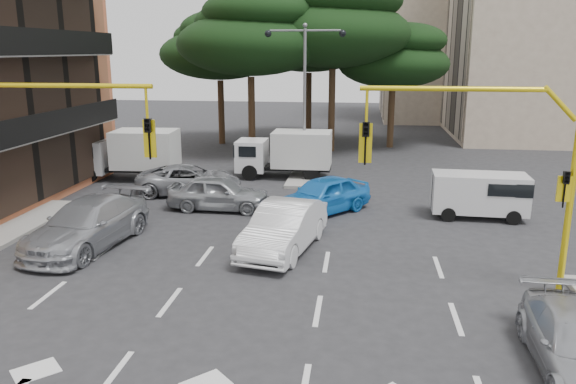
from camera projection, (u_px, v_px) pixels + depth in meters
name	position (u px, v px, depth m)	size (l,w,h in m)	color
ground	(243.00, 306.00, 14.86)	(120.00, 120.00, 0.00)	#28282B
median_strip	(304.00, 175.00, 30.22)	(1.40, 6.00, 0.15)	gray
apartment_beige_far	(470.00, 31.00, 53.47)	(16.20, 12.15, 16.70)	tan
pine_left_near	(251.00, 33.00, 34.58)	(9.15, 9.15, 10.23)	#382616
pine_center	(334.00, 22.00, 35.71)	(9.98, 9.98, 11.16)	#382616
pine_left_far	(220.00, 45.00, 38.97)	(8.32, 8.32, 9.30)	#382616
pine_right	(395.00, 56.00, 37.64)	(7.49, 7.49, 8.37)	#382616
pine_back	(310.00, 36.00, 40.93)	(9.15, 9.15, 10.23)	#382616
signal_mast_right	(505.00, 155.00, 14.96)	(5.79, 0.37, 6.00)	yellow
signal_mast_left	(29.00, 144.00, 16.67)	(5.79, 0.37, 6.00)	yellow
street_lamp_center	(305.00, 73.00, 28.90)	(4.16, 0.36, 7.77)	slate
car_white_hatch	(284.00, 228.00, 18.81)	(1.71, 4.90, 1.61)	silver
car_blue_compact	(322.00, 195.00, 23.13)	(1.82, 4.51, 1.54)	blue
car_silver_wagon	(87.00, 224.00, 19.19)	(2.25, 5.54, 1.61)	#A1A3A9
car_silver_cross_a	(189.00, 180.00, 26.37)	(2.24, 4.86, 1.35)	gray
car_silver_cross_b	(219.00, 193.00, 23.69)	(1.72, 4.27, 1.46)	#9A9DA1
van_white	(479.00, 195.00, 22.52)	(1.66, 3.67, 1.84)	silver
box_truck_a	(128.00, 155.00, 29.12)	(2.21, 5.27, 2.59)	silver
box_truck_b	(285.00, 154.00, 29.57)	(2.12, 5.04, 2.48)	white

